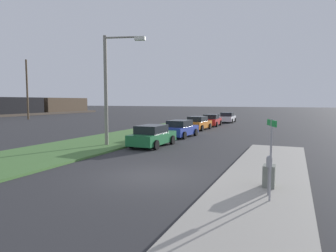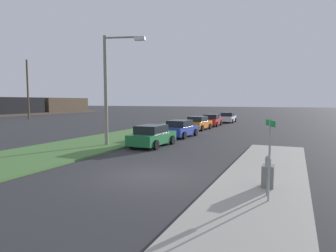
{
  "view_description": "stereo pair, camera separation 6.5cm",
  "coord_description": "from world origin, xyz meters",
  "px_view_note": "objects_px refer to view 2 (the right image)",
  "views": [
    {
      "loc": [
        -10.77,
        -5.52,
        3.13
      ],
      "look_at": [
        10.91,
        3.82,
        1.12
      ],
      "focal_mm": 31.62,
      "sensor_mm": 36.0,
      "label": 1
    },
    {
      "loc": [
        -10.75,
        -5.58,
        3.13
      ],
      "look_at": [
        10.91,
        3.82,
        1.12
      ],
      "focal_mm": 31.62,
      "sensor_mm": 36.0,
      "label": 2
    }
  ],
  "objects_px": {
    "parked_car_white": "(228,118)",
    "distant_utility_pole": "(28,90)",
    "parked_car_green": "(152,136)",
    "utility_box": "(268,178)",
    "parking_meter": "(268,167)",
    "parked_car_blue": "(180,129)",
    "parked_car_red": "(212,120)",
    "streetlight": "(111,82)",
    "street_sign": "(270,149)",
    "parked_car_orange": "(198,123)"
  },
  "relations": [
    {
      "from": "parked_car_white",
      "to": "distant_utility_pole",
      "type": "distance_m",
      "value": 33.33
    },
    {
      "from": "parked_car_green",
      "to": "utility_box",
      "type": "distance_m",
      "value": 11.18
    },
    {
      "from": "parked_car_white",
      "to": "parking_meter",
      "type": "xyz_separation_m",
      "value": [
        -33.21,
        -8.36,
        0.33
      ]
    },
    {
      "from": "parked_car_white",
      "to": "parked_car_green",
      "type": "bearing_deg",
      "value": 178.0
    },
    {
      "from": "parked_car_blue",
      "to": "parked_car_red",
      "type": "height_order",
      "value": "same"
    },
    {
      "from": "parked_car_green",
      "to": "parked_car_white",
      "type": "height_order",
      "value": "same"
    },
    {
      "from": "distant_utility_pole",
      "to": "parked_car_green",
      "type": "bearing_deg",
      "value": -119.36
    },
    {
      "from": "streetlight",
      "to": "street_sign",
      "type": "bearing_deg",
      "value": -125.66
    },
    {
      "from": "parked_car_blue",
      "to": "parking_meter",
      "type": "xyz_separation_m",
      "value": [
        -14.21,
        -8.44,
        0.33
      ]
    },
    {
      "from": "parking_meter",
      "to": "distant_utility_pole",
      "type": "bearing_deg",
      "value": 56.71
    },
    {
      "from": "parked_car_green",
      "to": "distant_utility_pole",
      "type": "relative_size",
      "value": 0.43
    },
    {
      "from": "distant_utility_pole",
      "to": "parked_car_orange",
      "type": "bearing_deg",
      "value": -100.29
    },
    {
      "from": "parked_car_orange",
      "to": "distant_utility_pole",
      "type": "relative_size",
      "value": 0.44
    },
    {
      "from": "streetlight",
      "to": "parked_car_blue",
      "type": "bearing_deg",
      "value": -19.31
    },
    {
      "from": "parked_car_red",
      "to": "parked_car_orange",
      "type": "bearing_deg",
      "value": 176.37
    },
    {
      "from": "distant_utility_pole",
      "to": "utility_box",
      "type": "bearing_deg",
      "value": -122.35
    },
    {
      "from": "parked_car_green",
      "to": "street_sign",
      "type": "height_order",
      "value": "street_sign"
    },
    {
      "from": "utility_box",
      "to": "distant_utility_pole",
      "type": "relative_size",
      "value": 0.09
    },
    {
      "from": "parked_car_red",
      "to": "parked_car_green",
      "type": "bearing_deg",
      "value": 178.76
    },
    {
      "from": "parked_car_orange",
      "to": "street_sign",
      "type": "xyz_separation_m",
      "value": [
        -21.54,
        -9.06,
        0.99
      ]
    },
    {
      "from": "parked_car_white",
      "to": "parked_car_orange",
      "type": "bearing_deg",
      "value": 175.02
    },
    {
      "from": "streetlight",
      "to": "parked_car_green",
      "type": "bearing_deg",
      "value": -64.37
    },
    {
      "from": "parked_car_red",
      "to": "street_sign",
      "type": "bearing_deg",
      "value": -164.73
    },
    {
      "from": "parked_car_orange",
      "to": "utility_box",
      "type": "xyz_separation_m",
      "value": [
        -20.02,
        -8.92,
        -0.27
      ]
    },
    {
      "from": "parked_car_white",
      "to": "utility_box",
      "type": "bearing_deg",
      "value": -167.65
    },
    {
      "from": "parked_car_green",
      "to": "street_sign",
      "type": "xyz_separation_m",
      "value": [
        -9.06,
        -8.4,
        0.99
      ]
    },
    {
      "from": "parking_meter",
      "to": "parked_car_blue",
      "type": "bearing_deg",
      "value": 30.71
    },
    {
      "from": "parked_car_green",
      "to": "street_sign",
      "type": "relative_size",
      "value": 1.66
    },
    {
      "from": "parked_car_blue",
      "to": "utility_box",
      "type": "xyz_separation_m",
      "value": [
        -13.22,
        -8.37,
        -0.27
      ]
    },
    {
      "from": "parked_car_green",
      "to": "parked_car_orange",
      "type": "bearing_deg",
      "value": 3.32
    },
    {
      "from": "parked_car_orange",
      "to": "parked_car_red",
      "type": "xyz_separation_m",
      "value": [
        5.45,
        -0.04,
        0.0
      ]
    },
    {
      "from": "parked_car_white",
      "to": "streetlight",
      "type": "height_order",
      "value": "streetlight"
    },
    {
      "from": "parked_car_blue",
      "to": "streetlight",
      "type": "height_order",
      "value": "streetlight"
    },
    {
      "from": "utility_box",
      "to": "streetlight",
      "type": "height_order",
      "value": "streetlight"
    },
    {
      "from": "parked_car_green",
      "to": "distant_utility_pole",
      "type": "bearing_deg",
      "value": 60.96
    },
    {
      "from": "parked_car_white",
      "to": "utility_box",
      "type": "distance_m",
      "value": 33.29
    },
    {
      "from": "street_sign",
      "to": "streetlight",
      "type": "xyz_separation_m",
      "value": [
        7.84,
        10.93,
        2.68
      ]
    },
    {
      "from": "parked_car_green",
      "to": "utility_box",
      "type": "height_order",
      "value": "parked_car_green"
    },
    {
      "from": "parked_car_orange",
      "to": "streetlight",
      "type": "height_order",
      "value": "streetlight"
    },
    {
      "from": "parked_car_blue",
      "to": "parked_car_green",
      "type": "bearing_deg",
      "value": -176.77
    },
    {
      "from": "parking_meter",
      "to": "utility_box",
      "type": "height_order",
      "value": "parking_meter"
    },
    {
      "from": "parked_car_red",
      "to": "street_sign",
      "type": "height_order",
      "value": "street_sign"
    },
    {
      "from": "parking_meter",
      "to": "street_sign",
      "type": "xyz_separation_m",
      "value": [
        -0.54,
        -0.08,
        0.65
      ]
    },
    {
      "from": "parked_car_blue",
      "to": "parked_car_white",
      "type": "xyz_separation_m",
      "value": [
        19.01,
        -0.07,
        0.0
      ]
    },
    {
      "from": "parking_meter",
      "to": "streetlight",
      "type": "xyz_separation_m",
      "value": [
        7.3,
        10.86,
        3.34
      ]
    },
    {
      "from": "utility_box",
      "to": "parked_car_blue",
      "type": "bearing_deg",
      "value": 32.34
    },
    {
      "from": "parked_car_blue",
      "to": "parked_car_orange",
      "type": "bearing_deg",
      "value": 6.66
    },
    {
      "from": "parked_car_red",
      "to": "street_sign",
      "type": "xyz_separation_m",
      "value": [
        -27.0,
        -9.02,
        0.99
      ]
    },
    {
      "from": "parked_car_red",
      "to": "distant_utility_pole",
      "type": "bearing_deg",
      "value": 86.22
    },
    {
      "from": "parking_meter",
      "to": "street_sign",
      "type": "height_order",
      "value": "street_sign"
    }
  ]
}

